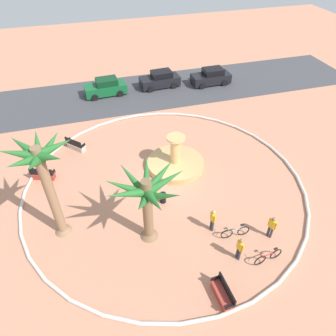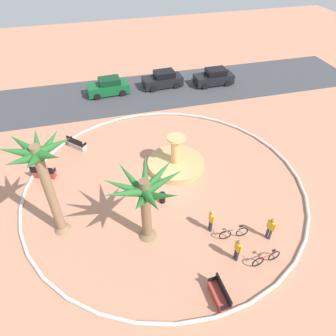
{
  "view_description": "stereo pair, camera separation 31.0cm",
  "coord_description": "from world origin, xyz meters",
  "px_view_note": "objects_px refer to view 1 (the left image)",
  "views": [
    {
      "loc": [
        -4.01,
        -14.71,
        14.5
      ],
      "look_at": [
        0.39,
        0.51,
        1.0
      ],
      "focal_mm": 33.25,
      "sensor_mm": 36.0,
      "label": 1
    },
    {
      "loc": [
        -3.71,
        -14.79,
        14.5
      ],
      "look_at": [
        0.39,
        0.51,
        1.0
      ],
      "focal_mm": 33.25,
      "sensor_mm": 36.0,
      "label": 2
    }
  ],
  "objects_px": {
    "person_cyclist_photo": "(240,248)",
    "parked_car_leftmost": "(106,87)",
    "palm_tree_near_fountain": "(147,195)",
    "parked_car_second": "(160,80)",
    "palm_tree_by_curb": "(42,170)",
    "bench_west": "(223,294)",
    "bench_north": "(43,175)",
    "person_pedestrian_stroll": "(213,219)",
    "parked_car_third": "(211,77)",
    "bench_east": "(76,146)",
    "trash_bin": "(163,197)",
    "bicycle_by_lamppost": "(235,232)",
    "fountain": "(175,162)",
    "bicycle_red_frame": "(268,257)",
    "person_cyclist_helmet": "(272,226)"
  },
  "relations": [
    {
      "from": "person_cyclist_photo",
      "to": "parked_car_leftmost",
      "type": "xyz_separation_m",
      "value": [
        -4.25,
        20.7,
        -0.12
      ]
    },
    {
      "from": "palm_tree_near_fountain",
      "to": "parked_car_second",
      "type": "xyz_separation_m",
      "value": [
        5.52,
        18.16,
        -2.52
      ]
    },
    {
      "from": "palm_tree_by_curb",
      "to": "bench_west",
      "type": "xyz_separation_m",
      "value": [
        7.22,
        -6.3,
        -4.31
      ]
    },
    {
      "from": "bench_north",
      "to": "person_cyclist_photo",
      "type": "relative_size",
      "value": 1.04
    },
    {
      "from": "bench_north",
      "to": "person_pedestrian_stroll",
      "type": "xyz_separation_m",
      "value": [
        9.42,
        -7.3,
        0.56
      ]
    },
    {
      "from": "parked_car_third",
      "to": "bench_north",
      "type": "bearing_deg",
      "value": -147.47
    },
    {
      "from": "bench_east",
      "to": "bench_north",
      "type": "height_order",
      "value": "same"
    },
    {
      "from": "palm_tree_near_fountain",
      "to": "palm_tree_by_curb",
      "type": "xyz_separation_m",
      "value": [
        -4.73,
        1.72,
        1.35
      ]
    },
    {
      "from": "parked_car_second",
      "to": "parked_car_leftmost",
      "type": "bearing_deg",
      "value": -177.86
    },
    {
      "from": "bench_west",
      "to": "trash_bin",
      "type": "xyz_separation_m",
      "value": [
        -1.03,
        6.94,
        0.04
      ]
    },
    {
      "from": "palm_tree_by_curb",
      "to": "person_pedestrian_stroll",
      "type": "relative_size",
      "value": 3.89
    },
    {
      "from": "bench_west",
      "to": "bicycle_by_lamppost",
      "type": "bearing_deg",
      "value": 55.71
    },
    {
      "from": "bench_east",
      "to": "person_cyclist_photo",
      "type": "height_order",
      "value": "person_cyclist_photo"
    },
    {
      "from": "person_cyclist_photo",
      "to": "parked_car_leftmost",
      "type": "distance_m",
      "value": 21.13
    },
    {
      "from": "person_cyclist_photo",
      "to": "parked_car_third",
      "type": "xyz_separation_m",
      "value": [
        6.58,
        20.08,
        -0.12
      ]
    },
    {
      "from": "trash_bin",
      "to": "parked_car_second",
      "type": "distance_m",
      "value": 16.33
    },
    {
      "from": "fountain",
      "to": "person_pedestrian_stroll",
      "type": "xyz_separation_m",
      "value": [
        0.33,
        -6.07,
        0.56
      ]
    },
    {
      "from": "bicycle_by_lamppost",
      "to": "parked_car_leftmost",
      "type": "distance_m",
      "value": 19.92
    },
    {
      "from": "palm_tree_by_curb",
      "to": "person_pedestrian_stroll",
      "type": "bearing_deg",
      "value": -15.39
    },
    {
      "from": "bicycle_by_lamppost",
      "to": "palm_tree_by_curb",
      "type": "bearing_deg",
      "value": 161.59
    },
    {
      "from": "palm_tree_near_fountain",
      "to": "parked_car_third",
      "type": "bearing_deg",
      "value": 58.11
    },
    {
      "from": "bench_north",
      "to": "bicycle_red_frame",
      "type": "height_order",
      "value": "bench_north"
    },
    {
      "from": "palm_tree_near_fountain",
      "to": "parked_car_leftmost",
      "type": "distance_m",
      "value": 18.13
    },
    {
      "from": "bench_west",
      "to": "person_pedestrian_stroll",
      "type": "bearing_deg",
      "value": 74.73
    },
    {
      "from": "palm_tree_near_fountain",
      "to": "person_pedestrian_stroll",
      "type": "height_order",
      "value": "palm_tree_near_fountain"
    },
    {
      "from": "bicycle_red_frame",
      "to": "fountain",
      "type": "bearing_deg",
      "value": 104.9
    },
    {
      "from": "parked_car_second",
      "to": "bicycle_by_lamppost",
      "type": "bearing_deg",
      "value": -92.52
    },
    {
      "from": "person_cyclist_photo",
      "to": "fountain",
      "type": "bearing_deg",
      "value": 96.51
    },
    {
      "from": "person_cyclist_photo",
      "to": "parked_car_leftmost",
      "type": "bearing_deg",
      "value": 101.61
    },
    {
      "from": "bicycle_by_lamppost",
      "to": "bench_east",
      "type": "bearing_deg",
      "value": 126.63
    },
    {
      "from": "bicycle_red_frame",
      "to": "person_cyclist_helmet",
      "type": "xyz_separation_m",
      "value": [
        0.93,
        1.43,
        0.51
      ]
    },
    {
      "from": "palm_tree_near_fountain",
      "to": "bench_north",
      "type": "height_order",
      "value": "palm_tree_near_fountain"
    },
    {
      "from": "palm_tree_by_curb",
      "to": "trash_bin",
      "type": "height_order",
      "value": "palm_tree_by_curb"
    },
    {
      "from": "bicycle_red_frame",
      "to": "palm_tree_near_fountain",
      "type": "bearing_deg",
      "value": 149.11
    },
    {
      "from": "bench_north",
      "to": "trash_bin",
      "type": "relative_size",
      "value": 2.29
    },
    {
      "from": "person_cyclist_helmet",
      "to": "bench_west",
      "type": "bearing_deg",
      "value": -146.88
    },
    {
      "from": "bench_west",
      "to": "parked_car_leftmost",
      "type": "relative_size",
      "value": 0.4
    },
    {
      "from": "fountain",
      "to": "parked_car_leftmost",
      "type": "distance_m",
      "value": 12.9
    },
    {
      "from": "fountain",
      "to": "bench_north",
      "type": "relative_size",
      "value": 2.43
    },
    {
      "from": "trash_bin",
      "to": "bicycle_by_lamppost",
      "type": "bearing_deg",
      "value": -49.56
    },
    {
      "from": "bench_west",
      "to": "parked_car_leftmost",
      "type": "xyz_separation_m",
      "value": [
        -2.54,
        22.53,
        0.43
      ]
    },
    {
      "from": "fountain",
      "to": "bench_west",
      "type": "bearing_deg",
      "value": -94.37
    },
    {
      "from": "bicycle_red_frame",
      "to": "parked_car_second",
      "type": "height_order",
      "value": "parked_car_second"
    },
    {
      "from": "bench_north",
      "to": "parked_car_third",
      "type": "relative_size",
      "value": 0.42
    },
    {
      "from": "bicycle_red_frame",
      "to": "bicycle_by_lamppost",
      "type": "distance_m",
      "value": 2.18
    },
    {
      "from": "fountain",
      "to": "parked_car_leftmost",
      "type": "relative_size",
      "value": 0.99
    },
    {
      "from": "fountain",
      "to": "bench_east",
      "type": "bearing_deg",
      "value": 148.99
    },
    {
      "from": "person_cyclist_photo",
      "to": "bench_west",
      "type": "bearing_deg",
      "value": -132.97
    },
    {
      "from": "bench_west",
      "to": "person_cyclist_helmet",
      "type": "relative_size",
      "value": 1.02
    },
    {
      "from": "parked_car_third",
      "to": "person_pedestrian_stroll",
      "type": "bearing_deg",
      "value": -111.9
    }
  ]
}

